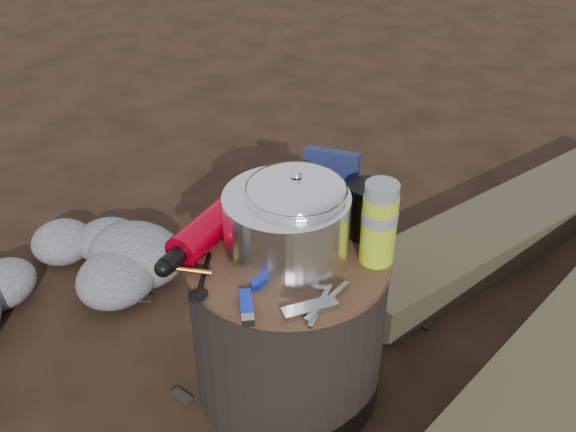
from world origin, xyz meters
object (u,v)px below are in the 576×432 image
at_px(thermos, 379,223).
at_px(stump, 288,324).
at_px(camping_pot, 296,217).
at_px(travel_mug, 366,210).
at_px(fuel_bottle, 212,226).

bearing_deg(thermos, stump, -162.14).
distance_m(stump, camping_pot, 0.29).
height_order(stump, camping_pot, camping_pot).
xyz_separation_m(camping_pot, travel_mug, (0.10, 0.13, -0.04)).
bearing_deg(travel_mug, stump, -132.60).
bearing_deg(travel_mug, fuel_bottle, -152.77).
relative_size(camping_pot, travel_mug, 1.63).
xyz_separation_m(stump, thermos, (0.17, 0.05, 0.28)).
relative_size(fuel_bottle, travel_mug, 2.51).
height_order(stump, fuel_bottle, fuel_bottle).
bearing_deg(fuel_bottle, travel_mug, 32.98).
bearing_deg(thermos, fuel_bottle, -168.11).
relative_size(stump, travel_mug, 3.56).
height_order(camping_pot, fuel_bottle, camping_pot).
height_order(fuel_bottle, thermos, thermos).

